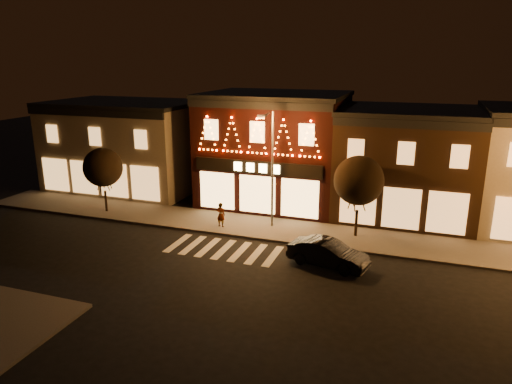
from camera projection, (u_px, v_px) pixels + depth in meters
The scene contains 10 objects.
ground at pixel (193, 279), 23.82m from camera, with size 120.00×120.00×0.00m, color black.
sidewalk_far at pixel (277, 229), 30.42m from camera, with size 44.00×4.00×0.15m, color #47423D.
building_left at pixel (127, 145), 39.62m from camera, with size 12.20×8.28×7.30m.
building_pulp at pixel (275, 149), 35.35m from camera, with size 10.20×8.34×8.30m.
building_right_a at pixel (407, 163), 32.46m from camera, with size 9.20×8.28×7.50m.
streetlamp_mid at pixel (271, 161), 29.50m from camera, with size 0.59×1.70×7.42m.
tree_left at pixel (103, 167), 32.96m from camera, with size 2.73×2.73×4.57m.
tree_right at pixel (359, 181), 28.22m from camera, with size 3.00×3.00×5.02m.
dark_sedan at pixel (328, 254), 25.10m from camera, with size 1.51×4.32×1.42m, color black.
pedestrian at pixel (221, 215), 30.52m from camera, with size 0.59×0.39×1.61m, color gray.
Camera 1 is at (10.16, -19.41, 10.80)m, focal length 33.09 mm.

